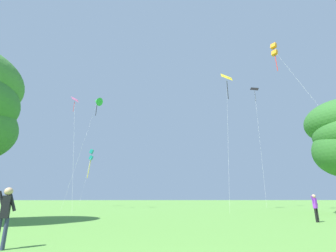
% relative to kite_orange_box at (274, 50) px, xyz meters
% --- Properties ---
extents(kite_orange_box, '(3.22, 10.75, 22.14)m').
position_rel_kite_orange_box_xyz_m(kite_orange_box, '(0.00, 0.00, 0.00)').
color(kite_orange_box, orange).
rests_on(kite_orange_box, ground_plane).
extents(kite_yellow_diamond, '(3.97, 7.87, 19.78)m').
position_rel_kite_orange_box_xyz_m(kite_yellow_diamond, '(-5.67, 4.13, -3.06)').
color(kite_yellow_diamond, yellow).
rests_on(kite_yellow_diamond, ground_plane).
extents(kite_teal_box, '(0.79, 6.84, 10.54)m').
position_rel_kite_orange_box_xyz_m(kite_teal_box, '(-28.52, 18.78, -11.69)').
color(kite_teal_box, teal).
rests_on(kite_teal_box, ground_plane).
extents(kite_green_small, '(3.04, 5.41, 16.69)m').
position_rel_kite_orange_box_xyz_m(kite_green_small, '(-25.32, 7.28, -5.12)').
color(kite_green_small, green).
rests_on(kite_green_small, ground_plane).
extents(kite_pink_low, '(4.08, 7.86, 15.96)m').
position_rel_kite_orange_box_xyz_m(kite_pink_low, '(-28.05, 5.36, -6.58)').
color(kite_pink_low, pink).
rests_on(kite_pink_low, ground_plane).
extents(kite_black_large, '(3.70, 6.90, 21.52)m').
position_rel_kite_orange_box_xyz_m(kite_black_large, '(1.90, 12.01, -1.31)').
color(kite_black_large, black).
rests_on(kite_black_large, ground_plane).
extents(person_with_spool, '(0.52, 0.30, 1.68)m').
position_rel_kite_orange_box_xyz_m(person_with_spool, '(-6.00, -12.95, -19.99)').
color(person_with_spool, black).
rests_on(person_with_spool, ground_plane).
extents(person_in_red_shirt, '(0.57, 0.25, 1.76)m').
position_rel_kite_orange_box_xyz_m(person_in_red_shirt, '(-20.63, -20.81, -19.94)').
color(person_in_red_shirt, '#2D3351').
rests_on(person_in_red_shirt, ground_plane).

